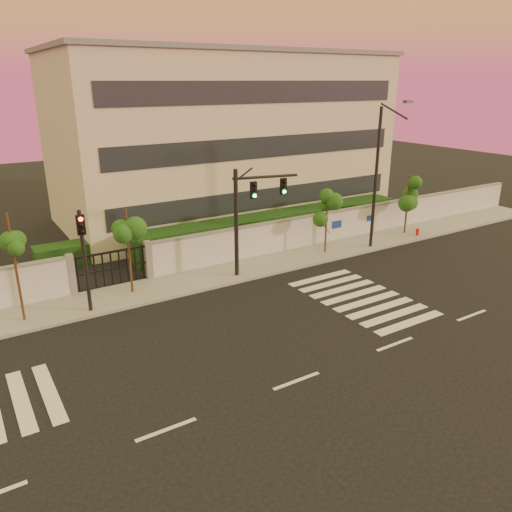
% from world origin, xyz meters
% --- Properties ---
extents(ground, '(120.00, 120.00, 0.00)m').
position_xyz_m(ground, '(0.00, 0.00, 0.00)').
color(ground, black).
rests_on(ground, ground).
extents(sidewalk, '(60.00, 3.00, 0.15)m').
position_xyz_m(sidewalk, '(0.00, 10.50, 0.07)').
color(sidewalk, gray).
rests_on(sidewalk, ground).
extents(perimeter_wall, '(60.00, 0.36, 2.20)m').
position_xyz_m(perimeter_wall, '(0.10, 12.00, 1.07)').
color(perimeter_wall, '#B9BBC0').
rests_on(perimeter_wall, ground).
extents(hedge_row, '(41.00, 4.25, 1.80)m').
position_xyz_m(hedge_row, '(1.17, 14.74, 0.82)').
color(hedge_row, black).
rests_on(hedge_row, ground).
extents(institutional_building, '(24.40, 12.40, 12.25)m').
position_xyz_m(institutional_building, '(9.00, 21.99, 6.16)').
color(institutional_building, beige).
rests_on(institutional_building, ground).
extents(road_markings, '(57.00, 7.62, 0.02)m').
position_xyz_m(road_markings, '(-1.58, 3.76, 0.01)').
color(road_markings, silver).
rests_on(road_markings, ground).
extents(street_tree_c, '(1.41, 1.12, 5.04)m').
position_xyz_m(street_tree_c, '(-7.53, 10.18, 3.70)').
color(street_tree_c, '#382314').
rests_on(street_tree_c, ground).
extents(street_tree_d, '(1.43, 1.14, 4.45)m').
position_xyz_m(street_tree_d, '(-2.42, 10.63, 3.28)').
color(street_tree_d, '#382314').
rests_on(street_tree_d, ground).
extents(street_tree_e, '(1.34, 1.07, 3.90)m').
position_xyz_m(street_tree_e, '(9.80, 10.32, 2.87)').
color(street_tree_e, '#382314').
rests_on(street_tree_e, ground).
extents(street_tree_f, '(1.47, 1.17, 4.15)m').
position_xyz_m(street_tree_f, '(17.16, 10.57, 3.06)').
color(street_tree_f, '#382314').
rests_on(street_tree_f, ground).
extents(traffic_signal_main, '(3.72, 1.00, 5.94)m').
position_xyz_m(traffic_signal_main, '(3.94, 9.81, 3.76)').
color(traffic_signal_main, black).
rests_on(traffic_signal_main, ground).
extents(traffic_signal_secondary, '(0.38, 0.36, 4.92)m').
position_xyz_m(traffic_signal_secondary, '(-4.79, 9.55, 3.12)').
color(traffic_signal_secondary, black).
rests_on(traffic_signal_secondary, ground).
extents(streetlight_east, '(0.55, 2.21, 9.19)m').
position_xyz_m(streetlight_east, '(12.97, 9.42, 4.96)').
color(streetlight_east, black).
rests_on(streetlight_east, ground).
extents(fire_hydrant, '(0.26, 0.25, 0.66)m').
position_xyz_m(fire_hydrant, '(17.38, 9.64, 0.33)').
color(fire_hydrant, red).
rests_on(fire_hydrant, ground).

